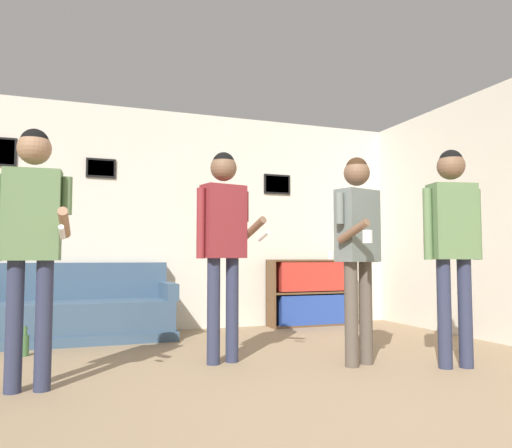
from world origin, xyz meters
The scene contains 11 objects.
ground_plane centered at (0.00, 0.00, 0.00)m, with size 20.00×20.00×0.00m, color #937A5B.
wall_back centered at (-0.01, 3.95, 1.35)m, with size 8.13×0.08×2.70m.
wall_right centered at (2.90, 1.96, 1.35)m, with size 0.06×6.32×2.70m.
couch centered at (-1.23, 3.53, 0.28)m, with size 2.06×0.80×0.82m.
bookshelf centered at (1.67, 3.73, 0.43)m, with size 1.18×0.30×0.86m.
person_player_foreground_left centered at (-1.53, 1.48, 1.09)m, with size 0.50×0.48×1.76m.
person_player_foreground_center centered at (-0.07, 1.90, 1.11)m, with size 0.55×0.45×1.79m.
person_watcher_holding_cup centered at (0.96, 1.43, 1.07)m, with size 0.48×0.52×1.73m.
person_spectator_near_bookshelf centered at (1.64, 1.08, 1.10)m, with size 0.49×0.27×1.77m.
bottle_on_floor centered at (-1.66, 2.80, 0.10)m, with size 0.07×0.07×0.26m.
drinking_cup centered at (1.95, 3.73, 0.91)m, with size 0.08×0.08×0.11m.
Camera 1 is at (-1.26, -2.18, 0.89)m, focal length 35.00 mm.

